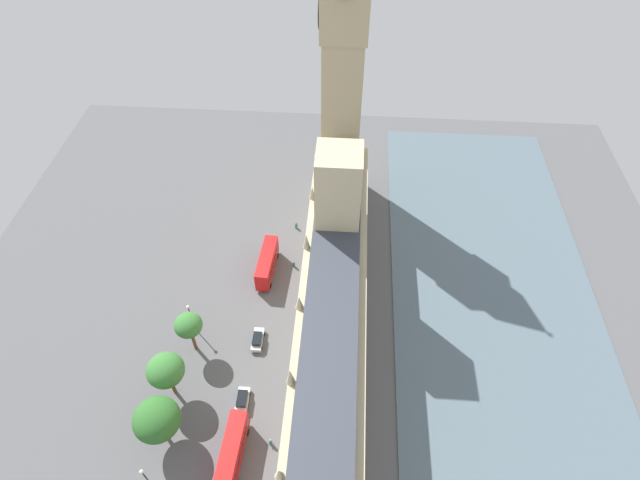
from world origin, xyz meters
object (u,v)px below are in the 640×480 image
at_px(clock_tower, 343,66).
at_px(plane_tree_near_tower, 188,325).
at_px(plane_tree_by_river_gate, 157,420).
at_px(double_decker_bus_trailing, 232,451).
at_px(pedestrian_corner, 294,264).
at_px(parliament_building, 333,295).
at_px(pedestrian_midblock, 296,226).
at_px(car_silver_kerbside, 258,340).
at_px(pedestrian_leading, 271,442).
at_px(car_white_far_end, 242,401).
at_px(street_lamp_slot_10, 144,475).
at_px(street_lamp_slot_11, 190,314).
at_px(double_decker_bus_under_trees, 267,263).
at_px(plane_tree_opposite_hall, 166,370).

height_order(clock_tower, plane_tree_near_tower, clock_tower).
xyz_separation_m(clock_tower, plane_tree_by_river_gate, (23.37, 57.99, -23.48)).
height_order(double_decker_bus_trailing, pedestrian_corner, double_decker_bus_trailing).
xyz_separation_m(parliament_building, plane_tree_by_river_gate, (23.89, 21.22, -3.04)).
relative_size(pedestrian_corner, pedestrian_midblock, 0.94).
relative_size(car_silver_kerbside, pedestrian_leading, 2.78).
height_order(car_silver_kerbside, car_white_far_end, same).
bearing_deg(street_lamp_slot_10, street_lamp_slot_11, -90.04).
distance_m(parliament_building, plane_tree_near_tower, 23.89).
xyz_separation_m(parliament_building, street_lamp_slot_10, (24.11, 28.13, -5.12)).
distance_m(double_decker_bus_under_trees, double_decker_bus_trailing, 35.20).
height_order(double_decker_bus_under_trees, pedestrian_midblock, double_decker_bus_under_trees).
height_order(plane_tree_opposite_hall, street_lamp_slot_10, plane_tree_opposite_hall).
distance_m(pedestrian_leading, street_lamp_slot_10, 17.87).
height_order(double_decker_bus_trailing, pedestrian_leading, double_decker_bus_trailing).
height_order(parliament_building, plane_tree_opposite_hall, parliament_building).
height_order(car_silver_kerbside, plane_tree_by_river_gate, plane_tree_by_river_gate).
bearing_deg(car_white_far_end, street_lamp_slot_11, -50.28).
distance_m(double_decker_bus_under_trees, plane_tree_near_tower, 20.63).
bearing_deg(street_lamp_slot_11, pedestrian_leading, 130.19).
bearing_deg(car_silver_kerbside, pedestrian_leading, -74.83).
bearing_deg(street_lamp_slot_11, clock_tower, -121.19).
bearing_deg(plane_tree_by_river_gate, pedestrian_leading, -179.82).
bearing_deg(clock_tower, pedestrian_midblock, 57.67).
distance_m(clock_tower, plane_tree_opposite_hall, 60.56).
height_order(double_decker_bus_trailing, plane_tree_opposite_hall, plane_tree_opposite_hall).
bearing_deg(car_silver_kerbside, plane_tree_near_tower, -169.89).
bearing_deg(parliament_building, clock_tower, -89.20).
xyz_separation_m(car_silver_kerbside, double_decker_bus_trailing, (0.47, 19.50, 1.75)).
distance_m(clock_tower, street_lamp_slot_11, 51.91).
height_order(parliament_building, plane_tree_near_tower, parliament_building).
bearing_deg(parliament_building, pedestrian_corner, -58.42).
height_order(clock_tower, pedestrian_leading, clock_tower).
bearing_deg(double_decker_bus_under_trees, plane_tree_opposite_hall, -110.80).
height_order(car_white_far_end, street_lamp_slot_10, street_lamp_slot_10).
bearing_deg(double_decker_bus_under_trees, clock_tower, 66.67).
height_order(car_white_far_end, plane_tree_by_river_gate, plane_tree_by_river_gate).
relative_size(clock_tower, street_lamp_slot_10, 9.52).
height_order(double_decker_bus_trailing, street_lamp_slot_10, street_lamp_slot_10).
xyz_separation_m(double_decker_bus_trailing, pedestrian_corner, (-4.95, -36.78, -1.96)).
bearing_deg(double_decker_bus_under_trees, car_white_far_end, -87.36).
distance_m(pedestrian_corner, pedestrian_leading, 34.43).
distance_m(clock_tower, plane_tree_by_river_gate, 66.79).
height_order(clock_tower, plane_tree_by_river_gate, clock_tower).
relative_size(double_decker_bus_under_trees, pedestrian_leading, 6.55).
distance_m(plane_tree_opposite_hall, plane_tree_near_tower, 8.24).
bearing_deg(double_decker_bus_under_trees, pedestrian_leading, -78.04).
xyz_separation_m(pedestrian_midblock, plane_tree_by_river_gate, (15.10, 44.93, 5.61)).
relative_size(pedestrian_midblock, plane_tree_near_tower, 0.18).
bearing_deg(clock_tower, car_silver_kerbside, 73.46).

